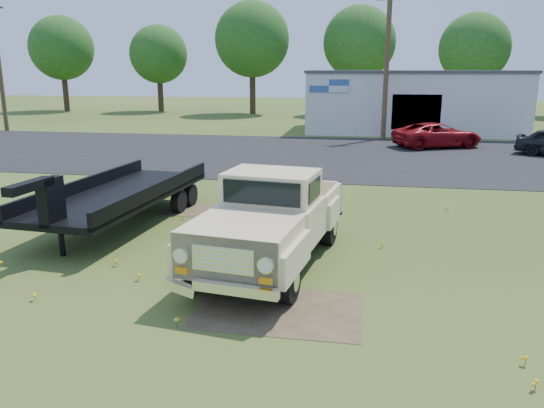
{
  "coord_description": "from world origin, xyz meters",
  "views": [
    {
      "loc": [
        2.91,
        -11.66,
        4.21
      ],
      "look_at": [
        0.68,
        1.0,
        0.94
      ],
      "focal_mm": 35.0,
      "sensor_mm": 36.0,
      "label": 1
    }
  ],
  "objects": [
    {
      "name": "treeline_d",
      "position": [
        2.0,
        40.5,
        6.62
      ],
      "size": [
        6.72,
        6.72,
        10.0
      ],
      "color": "#392A1A",
      "rests_on": "ground"
    },
    {
      "name": "commercial_building",
      "position": [
        6.0,
        26.99,
        2.1
      ],
      "size": [
        14.2,
        8.2,
        4.15
      ],
      "color": "silver",
      "rests_on": "ground"
    },
    {
      "name": "treeline_a",
      "position": [
        -28.0,
        40.0,
        6.3
      ],
      "size": [
        6.4,
        6.4,
        9.52
      ],
      "color": "#392A1A",
      "rests_on": "ground"
    },
    {
      "name": "treeline_b",
      "position": [
        -18.0,
        41.0,
        5.67
      ],
      "size": [
        5.76,
        5.76,
        8.57
      ],
      "color": "#392A1A",
      "rests_on": "ground"
    },
    {
      "name": "dirt_patch_a",
      "position": [
        1.5,
        -3.0,
        0.0
      ],
      "size": [
        3.0,
        2.0,
        0.01
      ],
      "primitive_type": "cube",
      "color": "#473925",
      "rests_on": "ground"
    },
    {
      "name": "red_pickup",
      "position": [
        6.85,
        18.81,
        0.67
      ],
      "size": [
        5.34,
        4.03,
        1.35
      ],
      "primitive_type": "imported",
      "rotation": [
        0.0,
        0.0,
        2.0
      ],
      "color": "maroon",
      "rests_on": "ground"
    },
    {
      "name": "utility_pole_mid",
      "position": [
        4.0,
        22.0,
        4.6
      ],
      "size": [
        1.6,
        0.3,
        9.0
      ],
      "color": "#44331F",
      "rests_on": "ground"
    },
    {
      "name": "vintage_pickup_truck",
      "position": [
        0.98,
        -0.73,
        1.06
      ],
      "size": [
        3.06,
        6.1,
        2.12
      ],
      "primitive_type": null,
      "rotation": [
        0.0,
        0.0,
        -0.14
      ],
      "color": "beige",
      "rests_on": "ground"
    },
    {
      "name": "ground",
      "position": [
        0.0,
        0.0,
        0.0
      ],
      "size": [
        140.0,
        140.0,
        0.0
      ],
      "primitive_type": "plane",
      "color": "#324B18",
      "rests_on": "ground"
    },
    {
      "name": "flatbed_trailer",
      "position": [
        -3.7,
        1.69,
        0.98
      ],
      "size": [
        2.94,
        7.32,
        1.95
      ],
      "primitive_type": null,
      "rotation": [
        0.0,
        0.0,
        -0.08
      ],
      "color": "black",
      "rests_on": "ground"
    },
    {
      "name": "treeline_e",
      "position": [
        12.0,
        39.0,
        5.98
      ],
      "size": [
        6.08,
        6.08,
        9.04
      ],
      "color": "#392A1A",
      "rests_on": "ground"
    },
    {
      "name": "dirt_patch_b",
      "position": [
        -2.0,
        3.5,
        0.0
      ],
      "size": [
        2.2,
        1.6,
        0.01
      ],
      "primitive_type": "cube",
      "color": "#473925",
      "rests_on": "ground"
    },
    {
      "name": "treeline_c",
      "position": [
        -8.0,
        39.5,
        6.93
      ],
      "size": [
        7.04,
        7.04,
        10.47
      ],
      "color": "#392A1A",
      "rests_on": "ground"
    },
    {
      "name": "asphalt_lot",
      "position": [
        0.0,
        15.0,
        0.0
      ],
      "size": [
        90.0,
        14.0,
        0.02
      ],
      "primitive_type": "cube",
      "color": "black",
      "rests_on": "ground"
    }
  ]
}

